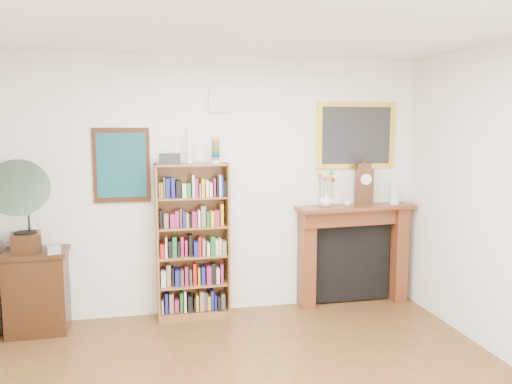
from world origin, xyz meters
TOP-DOWN VIEW (x-y plane):
  - room at (0.00, 0.00)m, footprint 4.51×5.01m
  - teal_poster at (-1.05, 2.48)m, footprint 0.58×0.04m
  - small_picture at (0.00, 2.48)m, footprint 0.26×0.04m
  - gilt_painting at (1.55, 2.48)m, footprint 0.95×0.04m
  - bookshelf at (-0.34, 2.34)m, footprint 0.78×0.30m
  - side_cabinet at (-1.89, 2.26)m, footprint 0.63×0.47m
  - fireplace at (1.51, 2.40)m, footprint 1.40×0.43m
  - gramophone at (-1.98, 2.14)m, footprint 0.70×0.80m
  - cd_stack at (-1.70, 2.10)m, footprint 0.16×0.16m
  - mantel_clock at (1.62, 2.37)m, footprint 0.23×0.17m
  - flower_vase at (1.15, 2.34)m, footprint 0.18×0.18m
  - teacup at (1.39, 2.30)m, footprint 0.11×0.11m
  - bottle_left at (1.96, 2.34)m, footprint 0.07×0.07m
  - bottle_right at (2.00, 2.33)m, footprint 0.06×0.06m

SIDE VIEW (x-z plane):
  - side_cabinet at x=-1.89m, z-range 0.00..0.84m
  - fireplace at x=1.51m, z-range 0.10..1.27m
  - cd_stack at x=-1.70m, z-range 0.84..0.92m
  - bookshelf at x=-0.34m, z-range -0.03..1.89m
  - teacup at x=1.39m, z-range 1.16..1.23m
  - flower_vase at x=1.15m, z-range 1.16..1.32m
  - bottle_right at x=2.00m, z-range 1.16..1.36m
  - bottle_left at x=1.96m, z-range 1.16..1.40m
  - gramophone at x=-1.98m, z-range 0.90..1.81m
  - mantel_clock at x=1.62m, z-range 1.16..1.63m
  - room at x=0.00m, z-range -0.01..2.81m
  - teal_poster at x=-1.05m, z-range 1.26..2.04m
  - gilt_painting at x=1.55m, z-range 1.58..2.33m
  - small_picture at x=0.00m, z-range 2.20..2.50m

